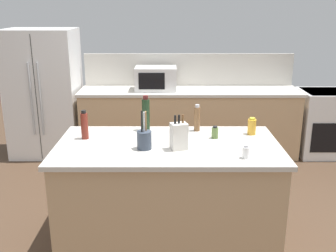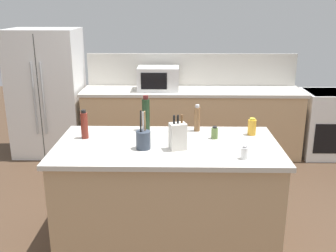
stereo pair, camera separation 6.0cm
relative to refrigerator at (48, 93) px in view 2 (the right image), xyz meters
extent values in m
plane|color=#473323|center=(1.73, -2.25, -0.88)|extent=(14.00, 14.00, 0.00)
cube|color=tan|center=(2.03, -0.05, -0.43)|extent=(3.00, 0.62, 0.90)
cube|color=beige|center=(2.03, -0.05, 0.04)|extent=(3.04, 0.66, 0.04)
cube|color=beige|center=(2.03, 0.27, 0.29)|extent=(3.00, 0.03, 0.46)
cube|color=tan|center=(1.73, -2.25, -0.43)|extent=(1.84, 0.94, 0.90)
cube|color=beige|center=(1.73, -2.25, 0.04)|extent=(1.90, 1.00, 0.04)
cube|color=white|center=(0.00, 0.00, 0.00)|extent=(0.94, 0.72, 1.76)
cube|color=#2D2D2D|center=(0.00, -0.36, 0.00)|extent=(0.01, 0.00, 1.67)
cylinder|color=#ADB2B7|center=(-0.06, -0.38, 0.00)|extent=(0.02, 0.02, 0.97)
cylinder|color=#ADB2B7|center=(0.06, -0.38, 0.00)|extent=(0.02, 0.02, 0.97)
cube|color=white|center=(3.97, -0.05, -0.42)|extent=(0.76, 0.64, 0.92)
cube|color=black|center=(3.97, -0.05, 0.03)|extent=(0.68, 0.58, 0.02)
cube|color=white|center=(1.56, -0.05, 0.22)|extent=(0.56, 0.38, 0.32)
cube|color=black|center=(1.51, -0.24, 0.22)|extent=(0.35, 0.01, 0.22)
cube|color=beige|center=(1.82, -2.38, 0.17)|extent=(0.15, 0.13, 0.22)
cylinder|color=black|center=(1.79, -2.38, 0.31)|extent=(0.02, 0.02, 0.07)
cylinder|color=black|center=(1.82, -2.38, 0.31)|extent=(0.02, 0.02, 0.07)
cylinder|color=brown|center=(1.85, -2.37, 0.31)|extent=(0.02, 0.02, 0.07)
cylinder|color=#333D4C|center=(1.54, -2.37, 0.13)|extent=(0.12, 0.12, 0.15)
cylinder|color=olive|center=(1.55, -2.36, 0.29)|extent=(0.01, 0.05, 0.18)
cylinder|color=black|center=(1.52, -2.36, 0.29)|extent=(0.01, 0.05, 0.18)
cylinder|color=#B2B2B7|center=(1.54, -2.38, 0.29)|extent=(0.01, 0.03, 0.18)
cylinder|color=gold|center=(2.49, -1.99, 0.13)|extent=(0.08, 0.08, 0.14)
cylinder|color=gold|center=(2.49, -1.99, 0.21)|extent=(0.05, 0.05, 0.02)
cylinder|color=brown|center=(2.00, -1.89, 0.17)|extent=(0.06, 0.06, 0.22)
cylinder|color=#B2B2B7|center=(2.00, -1.89, 0.30)|extent=(0.04, 0.04, 0.03)
cylinder|color=black|center=(1.52, -1.87, 0.21)|extent=(0.07, 0.07, 0.30)
cylinder|color=#4C1919|center=(1.52, -1.87, 0.38)|extent=(0.05, 0.05, 0.04)
cylinder|color=#567038|center=(2.14, -2.10, 0.11)|extent=(0.06, 0.06, 0.10)
cylinder|color=black|center=(2.14, -2.10, 0.16)|extent=(0.04, 0.04, 0.02)
cylinder|color=maroon|center=(1.00, -2.11, 0.17)|extent=(0.06, 0.06, 0.23)
cylinder|color=black|center=(1.00, -2.11, 0.30)|extent=(0.04, 0.04, 0.03)
cylinder|color=silver|center=(2.33, -2.57, 0.11)|extent=(0.06, 0.06, 0.09)
cylinder|color=#B2B2B7|center=(2.33, -2.57, 0.16)|extent=(0.04, 0.04, 0.02)
camera|label=1|loc=(1.73, -5.39, 1.19)|focal=42.00mm
camera|label=2|loc=(1.79, -5.39, 1.19)|focal=42.00mm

